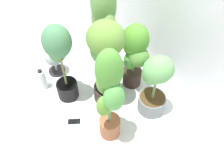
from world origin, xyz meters
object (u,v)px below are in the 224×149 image
(potted_plant_back_center, at_px, (134,52))
(cell_phone, at_px, (74,122))
(potted_plant_back_right, at_px, (154,83))
(floor_fan, at_px, (54,58))
(potted_plant_center, at_px, (105,55))
(potted_plant_front_left, at_px, (60,57))
(potted_plant_back_left, at_px, (104,24))
(potted_plant_front_right, at_px, (109,95))
(nutrient_bottle, at_px, (42,79))

(potted_plant_back_center, relative_size, cell_phone, 4.77)
(potted_plant_back_right, relative_size, floor_fan, 2.09)
(potted_plant_back_right, distance_m, potted_plant_center, 0.49)
(potted_plant_front_left, distance_m, floor_fan, 0.47)
(potted_plant_back_left, height_order, potted_plant_front_right, potted_plant_back_left)
(cell_phone, distance_m, nutrient_bottle, 0.57)
(potted_plant_back_center, relative_size, potted_plant_front_right, 0.74)
(cell_phone, bearing_deg, floor_fan, 18.26)
(potted_plant_front_left, height_order, nutrient_bottle, potted_plant_front_left)
(nutrient_bottle, bearing_deg, floor_fan, 114.99)
(potted_plant_back_center, xyz_separation_m, potted_plant_center, (-0.05, -0.31, 0.12))
(potted_plant_center, height_order, nutrient_bottle, potted_plant_center)
(potted_plant_back_center, height_order, potted_plant_center, potted_plant_center)
(potted_plant_back_left, height_order, nutrient_bottle, potted_plant_back_left)
(potted_plant_back_left, xyz_separation_m, potted_plant_front_left, (-0.01, -0.50, -0.11))
(floor_fan, bearing_deg, potted_plant_front_left, 80.90)
(potted_plant_back_center, distance_m, potted_plant_front_right, 0.65)
(potted_plant_front_right, bearing_deg, potted_plant_front_left, -177.42)
(potted_plant_back_left, bearing_deg, potted_plant_front_right, -37.36)
(potted_plant_center, xyz_separation_m, floor_fan, (-0.62, -0.20, -0.36))
(potted_plant_front_left, relative_size, cell_phone, 5.56)
(potted_plant_center, distance_m, potted_plant_front_right, 0.42)
(potted_plant_back_left, relative_size, potted_plant_front_right, 1.08)
(potted_plant_center, bearing_deg, nutrient_bottle, -141.32)
(potted_plant_back_right, relative_size, nutrient_bottle, 2.69)
(potted_plant_back_right, distance_m, floor_fan, 1.11)
(potted_plant_back_left, relative_size, potted_plant_back_center, 1.46)
(potted_plant_back_left, bearing_deg, floor_fan, -130.20)
(potted_plant_center, distance_m, floor_fan, 0.74)
(potted_plant_front_left, bearing_deg, potted_plant_back_center, 60.91)
(potted_plant_center, relative_size, potted_plant_front_left, 1.06)
(cell_phone, xyz_separation_m, nutrient_bottle, (-0.55, 0.01, 0.12))
(potted_plant_front_left, relative_size, nutrient_bottle, 3.43)
(potted_plant_back_right, height_order, potted_plant_front_right, potted_plant_front_right)
(nutrient_bottle, bearing_deg, potted_plant_front_right, 10.75)
(potted_plant_center, bearing_deg, potted_plant_front_right, -36.51)
(potted_plant_front_left, bearing_deg, potted_plant_front_right, 2.58)
(potted_plant_back_left, xyz_separation_m, floor_fan, (-0.35, -0.41, -0.43))
(potted_plant_center, xyz_separation_m, potted_plant_front_left, (-0.28, -0.28, -0.04))
(potted_plant_back_left, relative_size, floor_fan, 3.33)
(cell_phone, relative_size, nutrient_bottle, 0.62)
(potted_plant_back_left, distance_m, potted_plant_front_right, 0.77)
(potted_plant_back_left, height_order, potted_plant_front_left, potted_plant_back_left)
(potted_plant_center, xyz_separation_m, potted_plant_front_right, (0.34, -0.25, 0.01))
(potted_plant_back_center, distance_m, potted_plant_center, 0.34)
(potted_plant_front_left, height_order, potted_plant_front_right, potted_plant_front_right)
(potted_plant_back_left, xyz_separation_m, cell_phone, (0.31, -0.64, -0.63))
(potted_plant_back_right, height_order, cell_phone, potted_plant_back_right)
(potted_plant_center, bearing_deg, potted_plant_back_left, 141.60)
(potted_plant_front_left, bearing_deg, potted_plant_back_right, 36.90)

